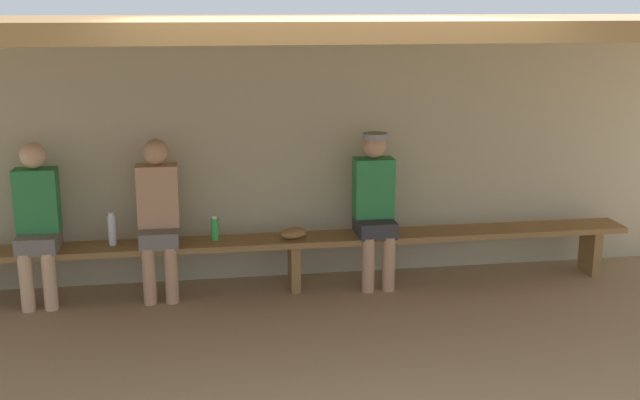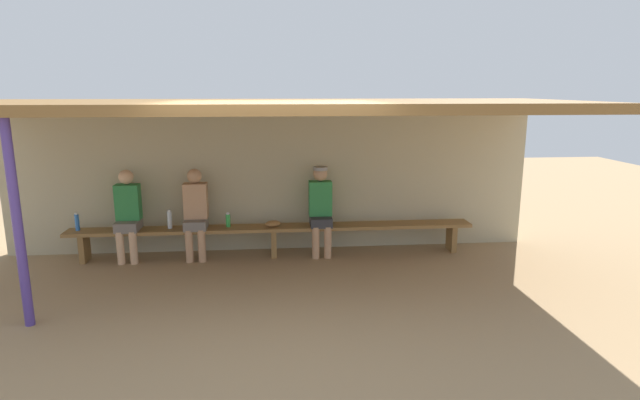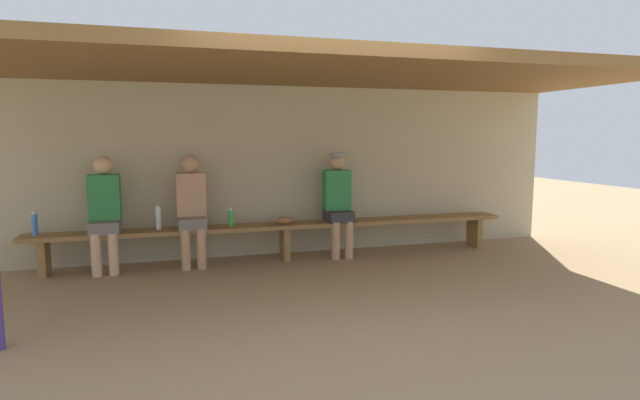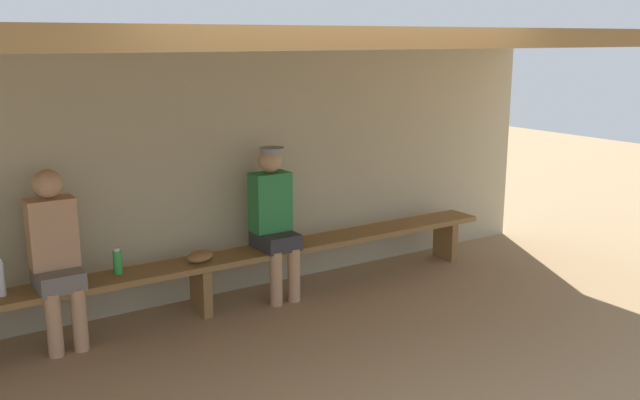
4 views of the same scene
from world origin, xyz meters
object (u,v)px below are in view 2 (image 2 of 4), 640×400
at_px(player_middle, 128,212).
at_px(baseball_glove_worn, 273,224).
at_px(water_bottle_clear, 77,222).
at_px(player_rightmost, 196,210).
at_px(support_post, 18,225).
at_px(bench, 274,231).
at_px(water_bottle_green, 228,220).
at_px(water_bottle_orange, 170,219).
at_px(player_with_sunglasses, 321,206).

bearing_deg(player_middle, baseball_glove_worn, -0.70).
bearing_deg(water_bottle_clear, player_rightmost, -1.02).
bearing_deg(player_middle, support_post, -103.76).
distance_m(bench, water_bottle_clear, 2.84).
height_order(bench, water_bottle_green, water_bottle_green).
distance_m(support_post, baseball_glove_worn, 3.39).
xyz_separation_m(support_post, player_rightmost, (1.48, 2.10, -0.37)).
height_order(player_rightmost, baseball_glove_worn, player_rightmost).
height_order(player_middle, water_bottle_orange, player_middle).
height_order(water_bottle_clear, water_bottle_orange, water_bottle_orange).
bearing_deg(player_middle, player_rightmost, 0.00).
distance_m(water_bottle_orange, baseball_glove_worn, 1.51).
xyz_separation_m(support_post, player_with_sunglasses, (3.32, 2.10, -0.35)).
bearing_deg(water_bottle_green, player_rightmost, -175.77).
bearing_deg(support_post, player_rightmost, 54.84).
relative_size(support_post, player_middle, 1.65).
relative_size(player_rightmost, player_with_sunglasses, 0.99).
distance_m(player_with_sunglasses, water_bottle_orange, 2.23).
bearing_deg(bench, baseball_glove_worn, -107.21).
bearing_deg(water_bottle_orange, player_with_sunglasses, -0.63).
xyz_separation_m(player_with_sunglasses, baseball_glove_worn, (-0.71, -0.03, -0.24)).
relative_size(player_middle, water_bottle_clear, 5.08).
xyz_separation_m(player_middle, water_bottle_green, (1.43, 0.03, -0.17)).
height_order(player_with_sunglasses, water_bottle_clear, player_with_sunglasses).
bearing_deg(water_bottle_orange, support_post, -117.24).
xyz_separation_m(support_post, player_middle, (0.52, 2.10, -0.37)).
distance_m(support_post, player_with_sunglasses, 3.95).
height_order(player_rightmost, water_bottle_orange, player_rightmost).
relative_size(bench, player_rightmost, 4.49).
bearing_deg(water_bottle_clear, player_middle, -2.37).
xyz_separation_m(support_post, bench, (2.61, 2.10, -0.71)).
xyz_separation_m(bench, player_middle, (-2.10, 0.00, 0.34)).
relative_size(water_bottle_clear, water_bottle_orange, 0.95).
relative_size(player_rightmost, water_bottle_green, 6.29).
relative_size(player_rightmost, water_bottle_clear, 5.08).
distance_m(bench, water_bottle_green, 0.69).
bearing_deg(water_bottle_orange, water_bottle_green, 0.62).
bearing_deg(support_post, water_bottle_clear, 95.75).
bearing_deg(baseball_glove_worn, player_rightmost, 158.83).
height_order(water_bottle_green, baseball_glove_worn, water_bottle_green).
relative_size(support_post, water_bottle_orange, 7.91).
relative_size(water_bottle_orange, water_bottle_green, 1.31).
bearing_deg(support_post, water_bottle_green, 47.73).
distance_m(support_post, water_bottle_green, 2.94).
distance_m(player_rightmost, water_bottle_orange, 0.41).
xyz_separation_m(player_rightmost, water_bottle_orange, (-0.39, 0.02, -0.14)).
bearing_deg(water_bottle_green, water_bottle_clear, -179.90).
height_order(bench, baseball_glove_worn, baseball_glove_worn).
distance_m(player_middle, water_bottle_clear, 0.74).
distance_m(bench, player_rightmost, 1.18).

